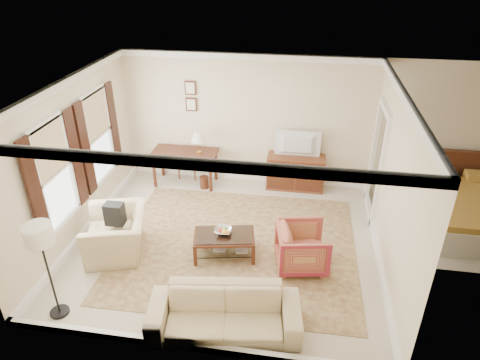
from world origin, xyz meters
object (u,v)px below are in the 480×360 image
(striped_armchair, at_px, (302,246))
(sofa, at_px, (224,308))
(club_armchair, at_px, (116,227))
(sideboard, at_px, (295,172))
(tv, at_px, (298,137))
(coffee_table, at_px, (224,239))
(writing_desk, at_px, (185,156))

(striped_armchair, distance_m, sofa, 1.87)
(club_armchair, relative_size, sofa, 0.55)
(sideboard, height_order, tv, tv)
(tv, height_order, sofa, tv)
(sideboard, relative_size, striped_armchair, 1.49)
(coffee_table, height_order, sofa, sofa)
(writing_desk, xyz_separation_m, club_armchair, (-0.52, -2.63, -0.17))
(coffee_table, height_order, club_armchair, club_armchair)
(writing_desk, height_order, coffee_table, writing_desk)
(sideboard, height_order, striped_armchair, striped_armchair)
(sideboard, relative_size, sofa, 0.59)
(tv, bearing_deg, writing_desk, 3.92)
(club_armchair, bearing_deg, sofa, 40.21)
(sideboard, bearing_deg, club_armchair, -136.78)
(tv, xyz_separation_m, coffee_table, (-1.11, -2.61, -0.91))
(striped_armchair, bearing_deg, sofa, 136.49)
(sideboard, distance_m, tv, 0.86)
(sideboard, relative_size, tv, 1.33)
(tv, bearing_deg, sideboard, -90.00)
(tv, relative_size, club_armchair, 0.81)
(striped_armchair, bearing_deg, tv, -5.36)
(sideboard, xyz_separation_m, club_armchair, (-3.00, -2.82, 0.12))
(tv, xyz_separation_m, club_armchair, (-3.00, -2.80, -0.73))
(striped_armchair, relative_size, club_armchair, 0.72)
(writing_desk, bearing_deg, tv, 3.92)
(writing_desk, relative_size, sideboard, 1.15)
(tv, relative_size, sofa, 0.44)
(coffee_table, relative_size, sofa, 0.54)
(coffee_table, relative_size, club_armchair, 0.98)
(coffee_table, bearing_deg, club_armchair, -174.35)
(writing_desk, bearing_deg, sofa, -67.54)
(writing_desk, relative_size, coffee_table, 1.27)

